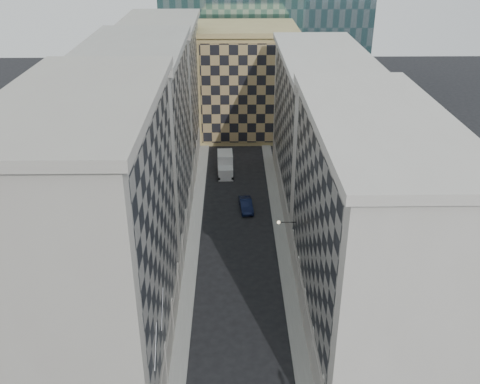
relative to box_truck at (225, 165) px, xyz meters
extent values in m
cube|color=gray|center=(-3.64, -20.00, -1.25)|extent=(1.50, 100.00, 0.15)
cube|color=gray|center=(6.86, -20.00, -1.25)|extent=(1.50, 100.00, 0.15)
cube|color=#A29A92|center=(-9.39, -39.00, 10.17)|extent=(10.00, 22.00, 23.00)
cube|color=gray|center=(-4.51, -39.00, 11.67)|extent=(0.25, 19.36, 18.00)
cube|color=#A29A92|center=(-4.59, -39.00, 0.27)|extent=(0.45, 21.12, 3.20)
cube|color=#A29A92|center=(-9.39, -39.00, 22.02)|extent=(10.80, 22.80, 0.70)
cylinder|color=#A29A92|center=(-4.74, -41.75, 0.87)|extent=(0.90, 0.90, 4.40)
cylinder|color=#A29A92|center=(-4.74, -36.25, 0.87)|extent=(0.90, 0.90, 4.40)
cylinder|color=#A29A92|center=(-4.74, -30.75, 0.87)|extent=(0.90, 0.90, 4.40)
cube|color=#9A968F|center=(-9.39, -17.00, 9.67)|extent=(10.00, 22.00, 22.00)
cube|color=gray|center=(-4.51, -17.00, 11.17)|extent=(0.25, 19.36, 17.00)
cube|color=#9A968F|center=(-4.59, -17.00, 0.27)|extent=(0.45, 21.12, 3.20)
cube|color=#9A968F|center=(-9.39, -17.00, 21.02)|extent=(10.80, 22.80, 0.70)
cylinder|color=#9A968F|center=(-4.74, -25.25, 0.87)|extent=(0.90, 0.90, 4.40)
cylinder|color=#9A968F|center=(-4.74, -19.75, 0.87)|extent=(0.90, 0.90, 4.40)
cylinder|color=#9A968F|center=(-4.74, -14.25, 0.87)|extent=(0.90, 0.90, 4.40)
cylinder|color=#9A968F|center=(-4.74, -8.75, 0.87)|extent=(0.90, 0.90, 4.40)
cube|color=#A29A92|center=(-9.39, 5.00, 9.17)|extent=(10.00, 22.00, 21.00)
cube|color=gray|center=(-4.51, 5.00, 10.67)|extent=(0.25, 19.36, 16.00)
cube|color=#A29A92|center=(-4.59, 5.00, 0.27)|extent=(0.45, 21.12, 3.20)
cube|color=#A29A92|center=(-9.39, 5.00, 20.02)|extent=(10.80, 22.80, 0.70)
cylinder|color=#A29A92|center=(-4.74, -3.25, 0.87)|extent=(0.90, 0.90, 4.40)
cylinder|color=#A29A92|center=(-4.74, 2.25, 0.87)|extent=(0.90, 0.90, 4.40)
cylinder|color=#A29A92|center=(-4.74, 7.75, 0.87)|extent=(0.90, 0.90, 4.40)
cylinder|color=#A29A92|center=(-4.74, 13.25, 0.87)|extent=(0.90, 0.90, 4.40)
cube|color=#BBB5AB|center=(12.61, -35.00, 8.67)|extent=(10.00, 26.00, 20.00)
cube|color=gray|center=(7.73, -35.00, 10.17)|extent=(0.25, 22.88, 15.00)
cube|color=#BBB5AB|center=(7.81, -35.00, 0.27)|extent=(0.45, 24.96, 3.20)
cube|color=#BBB5AB|center=(12.61, -35.00, 19.02)|extent=(10.80, 26.80, 0.70)
cylinder|color=#BBB5AB|center=(7.96, -40.20, 0.87)|extent=(0.90, 0.90, 4.40)
cylinder|color=#BBB5AB|center=(7.96, -35.00, 0.87)|extent=(0.90, 0.90, 4.40)
cylinder|color=#BBB5AB|center=(7.96, -29.80, 0.87)|extent=(0.90, 0.90, 4.40)
cylinder|color=#BBB5AB|center=(7.96, -24.60, 0.87)|extent=(0.90, 0.90, 4.40)
cube|color=#BBB5AB|center=(12.61, -8.00, 8.17)|extent=(10.00, 28.00, 19.00)
cube|color=gray|center=(7.73, -8.00, 9.67)|extent=(0.25, 24.64, 14.00)
cube|color=#BBB5AB|center=(7.81, -8.00, 0.27)|extent=(0.45, 26.88, 3.20)
cube|color=#BBB5AB|center=(12.61, -8.00, 18.02)|extent=(10.80, 28.80, 0.70)
cube|color=tan|center=(3.61, 18.00, 7.67)|extent=(16.00, 14.00, 18.00)
cube|color=tan|center=(3.61, 10.90, 7.67)|extent=(15.20, 0.25, 16.50)
cube|color=tan|center=(3.61, 18.00, 17.07)|extent=(16.80, 14.80, 0.80)
cube|color=#2F2A24|center=(1.61, 32.00, 12.67)|extent=(6.00, 6.00, 28.00)
cylinder|color=gray|center=(-4.29, -46.00, 6.67)|extent=(0.10, 2.33, 2.33)
cylinder|color=gray|center=(-4.29, -42.00, 6.67)|extent=(0.10, 2.33, 2.33)
cylinder|color=black|center=(6.71, -26.00, 4.87)|extent=(1.80, 0.08, 0.08)
sphere|color=#FFE5B2|center=(5.81, -26.00, 4.87)|extent=(0.36, 0.36, 0.36)
cube|color=silver|center=(0.07, -1.85, -0.44)|extent=(2.24, 2.43, 1.77)
cube|color=silver|center=(-0.02, 0.70, 0.20)|extent=(2.38, 3.62, 3.05)
cylinder|color=black|center=(-0.89, -2.67, -0.88)|extent=(0.33, 0.89, 0.88)
cylinder|color=black|center=(1.08, -2.60, -0.88)|extent=(0.33, 0.89, 0.88)
cylinder|color=black|center=(-1.05, 1.84, -0.88)|extent=(0.33, 0.89, 0.88)
cylinder|color=black|center=(0.92, 1.91, -0.88)|extent=(0.33, 0.89, 0.88)
imported|color=#0E1736|center=(2.82, -11.83, -0.59)|extent=(1.99, 4.60, 1.47)
camera|label=1|loc=(1.04, -73.98, 32.43)|focal=40.00mm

